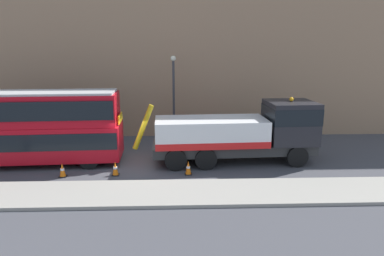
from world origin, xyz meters
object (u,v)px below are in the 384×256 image
double_decker_bus (18,125)px  traffic_cone_near_bus (62,170)px  traffic_cone_near_truck (188,168)px  traffic_cone_midway (115,169)px  recovery_tow_truck (242,132)px  street_lamp (174,92)px

double_decker_bus → traffic_cone_near_bus: double_decker_bus is taller
traffic_cone_near_bus → traffic_cone_near_truck: bearing=1.0°
traffic_cone_near_bus → traffic_cone_midway: bearing=2.8°
recovery_tow_truck → traffic_cone_near_bus: recovery_tow_truck is taller
traffic_cone_midway → traffic_cone_near_truck: same height
recovery_tow_truck → traffic_cone_near_bus: (-9.40, -2.04, -1.42)m
recovery_tow_truck → traffic_cone_midway: (-6.78, -1.91, -1.42)m
double_decker_bus → traffic_cone_near_bus: 4.00m
double_decker_bus → traffic_cone_midway: 6.13m
double_decker_bus → street_lamp: 9.60m
recovery_tow_truck → traffic_cone_near_truck: size_ratio=14.17×
traffic_cone_near_bus → street_lamp: 9.07m
recovery_tow_truck → traffic_cone_near_truck: bearing=-150.8°
traffic_cone_near_truck → street_lamp: bearing=97.3°
recovery_tow_truck → traffic_cone_midway: bearing=-167.2°
recovery_tow_truck → traffic_cone_midway: recovery_tow_truck is taller
double_decker_bus → street_lamp: size_ratio=1.91×
traffic_cone_near_truck → traffic_cone_near_bus: bearing=-179.0°
double_decker_bus → traffic_cone_midway: size_ratio=15.47×
recovery_tow_truck → traffic_cone_near_bus: 9.72m
recovery_tow_truck → double_decker_bus: bearing=177.2°
traffic_cone_midway → street_lamp: size_ratio=0.12×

